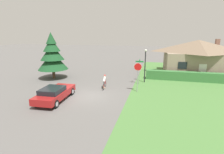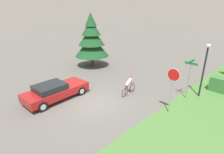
% 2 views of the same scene
% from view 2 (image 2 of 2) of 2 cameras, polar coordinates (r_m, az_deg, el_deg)
% --- Properties ---
extents(ground_plane, '(140.00, 140.00, 0.00)m').
position_cam_2_polar(ground_plane, '(12.53, -5.27, -8.15)').
color(ground_plane, '#5B5956').
extents(sedan_left_lane, '(2.15, 4.70, 1.27)m').
position_cam_2_polar(sedan_left_lane, '(13.24, -18.02, -4.32)').
color(sedan_left_lane, maroon).
rests_on(sedan_left_lane, ground).
extents(cyclist, '(0.44, 1.70, 1.48)m').
position_cam_2_polar(cyclist, '(13.33, 5.44, -2.85)').
color(cyclist, black).
rests_on(cyclist, ground).
extents(stop_sign, '(0.77, 0.07, 2.93)m').
position_cam_2_polar(stop_sign, '(10.95, 19.19, -1.56)').
color(stop_sign, gray).
rests_on(stop_sign, ground).
extents(street_lamp, '(0.28, 0.28, 4.02)m').
position_cam_2_polar(street_lamp, '(14.01, 28.04, 3.65)').
color(street_lamp, black).
rests_on(street_lamp, ground).
extents(street_name_sign, '(0.90, 0.90, 2.89)m').
position_cam_2_polar(street_name_sign, '(13.39, 24.04, 1.31)').
color(street_name_sign, gray).
rests_on(street_name_sign, ground).
extents(conifer_tall_near, '(3.78, 3.78, 5.90)m').
position_cam_2_polar(conifer_tall_near, '(19.90, -6.71, 11.98)').
color(conifer_tall_near, '#4C3823').
rests_on(conifer_tall_near, ground).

